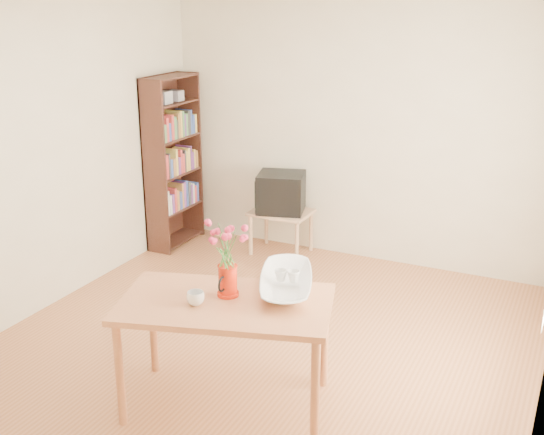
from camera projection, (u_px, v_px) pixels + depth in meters
The scene contains 11 objects.
room at pixel (257, 189), 4.74m from camera, with size 4.50×4.50×4.50m.
table at pixel (226, 313), 4.34m from camera, with size 1.50×1.12×0.75m.
tv_stand at pixel (281, 218), 7.01m from camera, with size 0.60×0.45×0.46m.
bookshelf at pixel (173, 168), 7.15m from camera, with size 0.28×0.70×1.80m.
pitcher at pixel (228, 282), 4.37m from camera, with size 0.14×0.22×0.21m.
flowers at pixel (227, 242), 4.28m from camera, with size 0.24×0.24×0.34m, color #D63257, non-canonical shape.
mug at pixel (196, 298), 4.25m from camera, with size 0.11×0.11×0.09m, color white.
bowl at pixel (286, 254), 4.43m from camera, with size 0.51×0.51×0.48m, color white.
teacup_a at pixel (281, 260), 4.46m from camera, with size 0.07×0.07×0.07m, color white.
teacup_b at pixel (294, 261), 4.44m from camera, with size 0.07×0.07×0.07m, color white.
television at pixel (282, 192), 6.94m from camera, with size 0.56×0.53×0.40m.
Camera 1 is at (2.10, -4.06, 2.63)m, focal length 45.00 mm.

